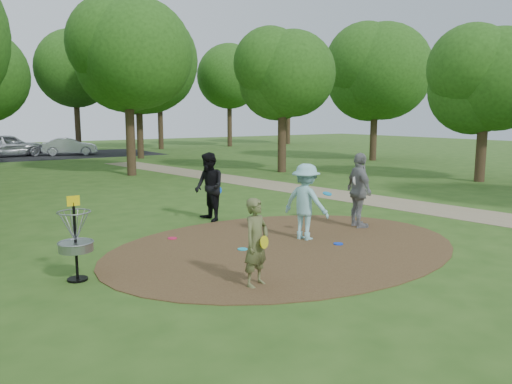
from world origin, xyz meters
TOP-DOWN VIEW (x-y plane):
  - ground at (0.00, 0.00)m, footprint 100.00×100.00m
  - dirt_clearing at (0.00, 0.00)m, footprint 8.40×8.40m
  - footpath at (6.50, 2.00)m, footprint 7.55×39.89m
  - parking_lot at (2.00, 30.00)m, footprint 14.00×8.00m
  - player_observer_with_disc at (-2.01, -1.76)m, footprint 0.66×0.54m
  - player_throwing_with_disc at (0.80, 0.28)m, footprint 1.24×1.33m
  - player_walking_with_disc at (-0.05, 3.44)m, footprint 0.79×0.97m
  - player_waiting_with_disc at (2.77, 0.48)m, footprint 0.83×1.25m
  - disc_ground_cyan at (-0.97, 0.31)m, footprint 0.22×0.22m
  - disc_ground_blue at (1.09, -0.54)m, footprint 0.22×0.22m
  - disc_ground_red at (-1.82, 2.08)m, footprint 0.22×0.22m
  - car_left at (-1.31, 30.49)m, footprint 5.00×2.48m
  - car_right at (2.70, 29.62)m, footprint 4.07×2.24m
  - disc_golf_basket at (-4.50, 0.30)m, footprint 0.63×0.63m
  - tree_ring at (1.51, 10.58)m, footprint 37.16×45.76m

SIDE VIEW (x-z plane):
  - ground at x=0.00m, z-range 0.00..0.00m
  - parking_lot at x=2.00m, z-range 0.00..0.01m
  - footpath at x=6.50m, z-range 0.00..0.01m
  - dirt_clearing at x=0.00m, z-range 0.00..0.02m
  - disc_ground_cyan at x=-0.97m, z-range 0.02..0.04m
  - disc_ground_blue at x=1.09m, z-range 0.02..0.04m
  - disc_ground_red at x=-1.82m, z-range 0.02..0.04m
  - car_right at x=2.70m, z-range 0.00..1.27m
  - player_observer_with_disc at x=-2.01m, z-range 0.00..1.55m
  - car_left at x=-1.31m, z-range 0.00..1.64m
  - disc_golf_basket at x=-4.50m, z-range 0.10..1.64m
  - player_throwing_with_disc at x=0.80m, z-range 0.00..1.82m
  - player_walking_with_disc at x=-0.05m, z-range 0.00..1.92m
  - player_waiting_with_disc at x=2.77m, z-range 0.00..1.98m
  - tree_ring at x=1.51m, z-range 0.44..10.24m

